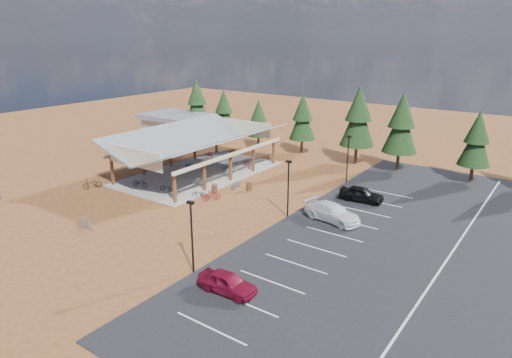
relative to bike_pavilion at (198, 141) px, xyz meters
name	(u,v)px	position (x,y,z in m)	size (l,w,h in m)	color
ground	(229,211)	(10.00, -7.00, -3.82)	(140.00, 140.00, 0.00)	brown
asphalt_lot	(451,254)	(28.50, -4.00, -3.80)	(27.00, 44.00, 0.04)	black
concrete_pad	(200,173)	(0.00, 0.00, -3.77)	(10.60, 18.60, 0.10)	gray
bike_pavilion	(198,141)	(0.00, 0.00, 0.00)	(11.65, 19.40, 4.97)	#542918
outbuilding	(179,127)	(-14.00, 11.00, -1.80)	(11.00, 7.00, 3.90)	#ADA593
lamp_post_0	(192,232)	(15.00, -17.00, -0.85)	(0.50, 0.25, 5.14)	black
lamp_post_1	(288,185)	(15.00, -5.00, -0.85)	(0.50, 0.25, 5.14)	black
lamp_post_2	(348,156)	(15.00, 7.00, -0.85)	(0.50, 0.25, 5.14)	black
trash_bin_0	(215,189)	(5.78, -4.08, -3.37)	(0.60, 0.60, 0.90)	#4F331C
trash_bin_1	(249,186)	(8.08, -1.29, -3.37)	(0.60, 0.60, 0.90)	#4F331C
pine_0	(197,101)	(-14.00, 15.02, 1.55)	(3.78, 3.78, 8.80)	#382314
pine_1	(224,110)	(-7.99, 14.22, 0.86)	(3.30, 3.30, 7.68)	#382314
pine_2	(259,119)	(-1.78, 14.20, 0.28)	(2.89, 2.89, 6.73)	#382314
pine_3	(303,117)	(4.77, 14.98, 1.07)	(3.44, 3.44, 8.02)	#382314
pine_4	(358,116)	(12.77, 14.39, 2.06)	(4.13, 4.13, 9.63)	#382314
pine_5	(401,123)	(17.95, 14.56, 1.80)	(3.95, 3.95, 9.20)	#382314
pine_6	(477,139)	(25.93, 14.96, 0.94)	(3.35, 3.35, 7.80)	#382314
bike_0	(140,183)	(-1.60, -7.32, -3.27)	(0.61, 1.75, 0.92)	black
bike_1	(182,171)	(-0.87, -1.83, -3.19)	(0.50, 1.78, 1.07)	gray
bike_2	(189,166)	(-2.05, 0.38, -3.30)	(0.56, 1.62, 0.85)	#162499
bike_3	(210,155)	(-3.31, 5.64, -3.28)	(0.42, 1.48, 0.89)	maroon
bike_4	(166,187)	(1.55, -6.63, -3.32)	(0.54, 1.53, 0.81)	black
bike_5	(199,181)	(2.95, -3.34, -3.28)	(0.42, 1.49, 0.89)	gray
bike_6	(228,167)	(2.26, 2.46, -3.25)	(0.62, 1.79, 0.94)	navy
bike_7	(247,164)	(3.17, 4.95, -3.24)	(0.45, 1.61, 0.97)	maroon
bike_8	(92,184)	(-5.53, -10.29, -3.32)	(0.66, 1.90, 1.00)	black
bike_13	(86,223)	(2.98, -16.93, -3.29)	(0.50, 1.76, 1.06)	gray
bike_14	(236,184)	(6.58, -1.62, -3.37)	(0.61, 1.74, 0.92)	#27489B
bike_15	(212,195)	(6.89, -5.79, -3.28)	(0.52, 1.82, 1.10)	maroon
bike_16	(199,193)	(5.33, -5.82, -3.43)	(0.53, 1.52, 0.80)	black
car_0	(227,282)	(18.45, -17.61, -3.12)	(1.57, 3.91, 1.33)	maroon
car_3	(332,212)	(18.60, -3.55, -3.04)	(2.10, 5.16, 1.50)	silver
car_4	(362,194)	(18.70, 2.41, -3.07)	(1.69, 4.20, 1.43)	black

